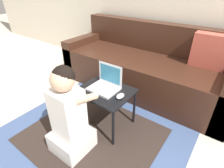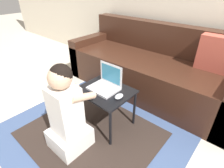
# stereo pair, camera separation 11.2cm
# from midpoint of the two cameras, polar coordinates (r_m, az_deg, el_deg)

# --- Properties ---
(ground_plane) EXTENTS (16.00, 16.00, 0.00)m
(ground_plane) POSITION_cam_midpoint_polar(r_m,az_deg,el_deg) (1.70, -6.90, -18.28)
(ground_plane) COLOR beige
(area_rug) EXTENTS (1.64, 1.42, 0.01)m
(area_rug) POSITION_cam_midpoint_polar(r_m,az_deg,el_deg) (1.75, -8.24, -16.20)
(area_rug) COLOR #3D517A
(area_rug) RESTS_ON ground_plane
(couch) EXTENTS (2.14, 0.81, 0.82)m
(couch) POSITION_cam_midpoint_polar(r_m,az_deg,el_deg) (2.33, 9.27, 5.33)
(couch) COLOR #381E14
(couch) RESTS_ON ground_plane
(laptop_desk) EXTENTS (0.49, 0.40, 0.40)m
(laptop_desk) POSITION_cam_midpoint_polar(r_m,az_deg,el_deg) (1.64, -4.19, -3.70)
(laptop_desk) COLOR black
(laptop_desk) RESTS_ON ground_plane
(laptop) EXTENTS (0.26, 0.21, 0.22)m
(laptop) POSITION_cam_midpoint_polar(r_m,az_deg,el_deg) (1.62, -4.23, -0.41)
(laptop) COLOR silver
(laptop) RESTS_ON laptop_desk
(computer_mouse) EXTENTS (0.06, 0.09, 0.04)m
(computer_mouse) POSITION_cam_midpoint_polar(r_m,az_deg,el_deg) (1.50, 0.57, -4.00)
(computer_mouse) COLOR #B2B7C1
(computer_mouse) RESTS_ON laptop_desk
(person_seated) EXTENTS (0.30, 0.38, 0.79)m
(person_seated) POSITION_cam_midpoint_polar(r_m,az_deg,el_deg) (1.45, -16.06, -10.26)
(person_seated) COLOR silver
(person_seated) RESTS_ON ground_plane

